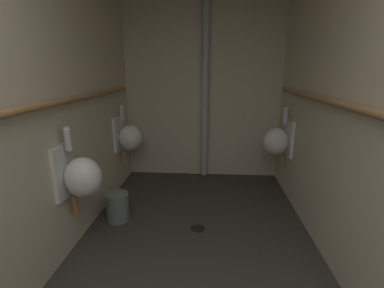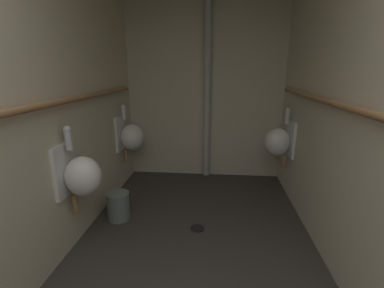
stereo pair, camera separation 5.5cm
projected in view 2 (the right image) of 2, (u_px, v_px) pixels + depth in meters
name	position (u px, v px, depth m)	size (l,w,h in m)	color
floor	(193.00, 261.00, 2.28)	(2.29, 3.86, 0.08)	#383330
wall_left	(46.00, 102.00, 2.02)	(0.06, 3.86, 2.59)	beige
wall_right	(356.00, 105.00, 1.82)	(0.06, 3.86, 2.59)	beige
wall_back	(205.00, 87.00, 3.74)	(2.29, 0.06, 2.59)	beige
urinal_left_mid	(81.00, 175.00, 2.21)	(0.32, 0.30, 0.76)	white
urinal_left_far	(130.00, 136.00, 3.47)	(0.32, 0.30, 0.76)	white
urinal_right_mid	(279.00, 141.00, 3.24)	(0.32, 0.30, 0.76)	white
supply_pipe_left	(60.00, 102.00, 2.03)	(0.06, 3.14, 0.06)	#9E7042
supply_pipe_right	(342.00, 106.00, 1.83)	(0.06, 3.04, 0.06)	#9E7042
standpipe_back_wall	(207.00, 87.00, 3.63)	(0.09, 0.09, 2.54)	#B2B2B2
floor_drain	(197.00, 228.00, 2.67)	(0.14, 0.14, 0.01)	black
waste_bin	(119.00, 206.00, 2.81)	(0.23, 0.23, 0.30)	slate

